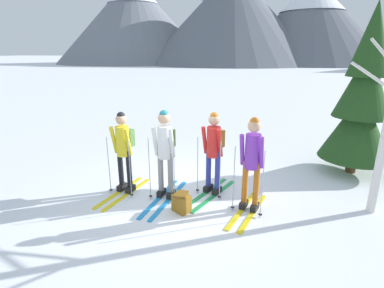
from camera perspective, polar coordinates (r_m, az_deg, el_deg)
The scene contains 8 objects.
ground_plane at distance 6.41m, azimuth -2.51°, elevation -9.61°, with size 400.00×400.00×0.00m, color white.
skier_in_yellow at distance 6.30m, azimuth -13.12°, elevation -0.71°, with size 0.60×1.65×1.76m.
skier_in_white at distance 5.90m, azimuth -5.24°, elevation -0.99°, with size 0.61×1.79×1.85m.
skier_in_red at distance 6.09m, azimuth 4.23°, elevation -0.91°, with size 0.85×1.73×1.77m.
skier_in_purple at distance 5.50m, azimuth 11.54°, elevation -3.11°, with size 0.65×1.59×1.82m.
pine_tree_near at distance 8.07m, azimuth 30.15°, elevation 7.43°, with size 1.66×1.66×4.01m.
backpack_on_snow_front at distance 5.68m, azimuth -2.05°, elevation -11.27°, with size 0.40×0.37×0.38m.
mountain_ridge_distant at distance 75.31m, azimuth 12.77°, elevation 22.63°, with size 113.02×48.99×21.10m.
Camera 1 is at (1.81, -5.42, 2.92)m, focal length 27.50 mm.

